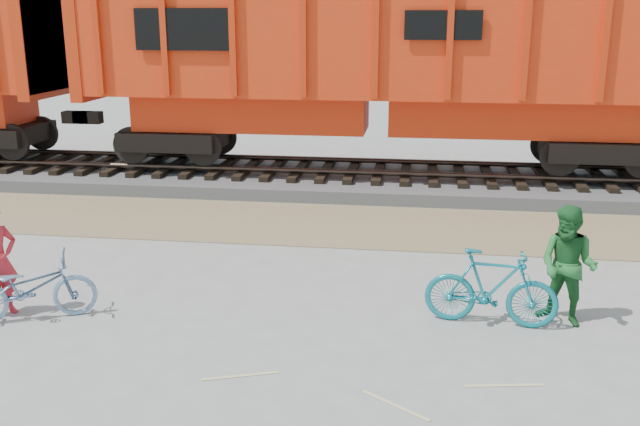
{
  "coord_description": "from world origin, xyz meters",
  "views": [
    {
      "loc": [
        0.95,
        -8.04,
        4.03
      ],
      "look_at": [
        -0.39,
        1.5,
        1.36
      ],
      "focal_mm": 40.0,
      "sensor_mm": 36.0,
      "label": 1
    }
  ],
  "objects_px": {
    "bicycle_blue": "(30,288)",
    "bicycle_teal": "(491,288)",
    "person_man": "(568,266)",
    "hopper_car_center": "(379,61)"
  },
  "relations": [
    {
      "from": "bicycle_blue",
      "to": "person_man",
      "type": "xyz_separation_m",
      "value": [
        7.2,
        0.9,
        0.36
      ]
    },
    {
      "from": "hopper_car_center",
      "to": "person_man",
      "type": "xyz_separation_m",
      "value": [
        3.03,
        -7.73,
        -2.19
      ]
    },
    {
      "from": "hopper_car_center",
      "to": "person_man",
      "type": "relative_size",
      "value": 8.58
    },
    {
      "from": "bicycle_blue",
      "to": "person_man",
      "type": "relative_size",
      "value": 1.07
    },
    {
      "from": "person_man",
      "to": "hopper_car_center",
      "type": "bearing_deg",
      "value": 142.87
    },
    {
      "from": "bicycle_blue",
      "to": "person_man",
      "type": "height_order",
      "value": "person_man"
    },
    {
      "from": "bicycle_blue",
      "to": "person_man",
      "type": "bearing_deg",
      "value": -107.23
    },
    {
      "from": "bicycle_blue",
      "to": "bicycle_teal",
      "type": "bearing_deg",
      "value": -107.91
    },
    {
      "from": "bicycle_blue",
      "to": "bicycle_teal",
      "type": "height_order",
      "value": "bicycle_teal"
    },
    {
      "from": "bicycle_teal",
      "to": "person_man",
      "type": "bearing_deg",
      "value": -72.64
    }
  ]
}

